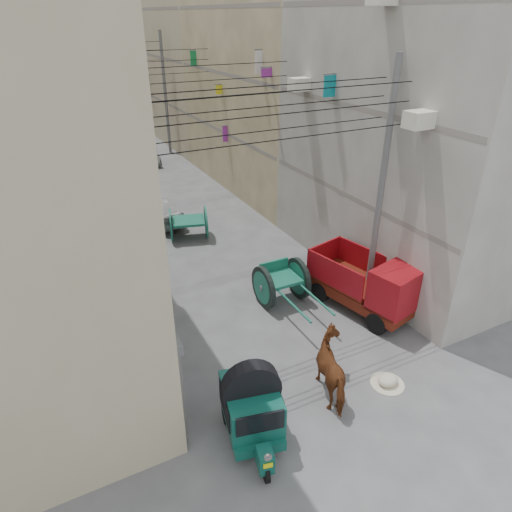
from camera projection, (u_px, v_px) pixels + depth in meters
ground at (414, 486)px, 9.70m from camera, size 140.00×140.00×0.00m
building_row_right at (193, 48)px, 36.70m from camera, size 8.00×62.00×14.00m
end_cap_building at (48, 35)px, 58.49m from camera, size 22.00×10.00×13.00m
shutters_left at (114, 259)px, 15.57m from camera, size 0.18×14.40×2.88m
signboards at (137, 126)px, 25.09m from camera, size 8.22×40.52×5.67m
ac_units at (359, 68)px, 13.70m from camera, size 0.70×6.55×3.35m
utility_poles at (161, 133)px, 21.17m from camera, size 7.40×22.20×8.00m
overhead_cables at (174, 75)px, 17.83m from camera, size 7.40×22.52×1.12m
auto_rickshaw at (252, 405)px, 10.42m from camera, size 1.67×2.43×1.65m
tonga_cart at (281, 282)px, 15.60m from camera, size 1.60×3.26×1.47m
mini_truck at (373, 289)px, 14.83m from camera, size 2.38×3.89×2.04m
second_cart at (189, 222)px, 20.07m from camera, size 1.96×1.83×1.43m
feed_sack at (388, 380)px, 12.30m from camera, size 0.57×0.46×0.29m
horse at (336, 369)px, 11.70m from camera, size 1.32×2.08×1.63m
distant_car_white at (154, 208)px, 21.80m from camera, size 2.32×4.10×1.32m
distant_car_grey at (146, 155)px, 30.44m from camera, size 1.20×3.26×1.07m
distant_car_green at (88, 121)px, 40.30m from camera, size 2.42×4.03×1.09m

